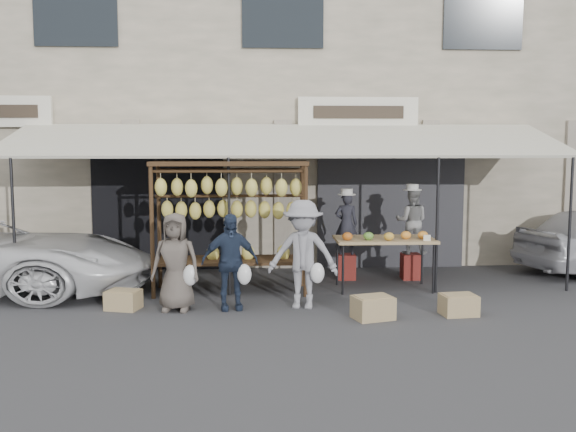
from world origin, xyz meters
name	(u,v)px	position (x,y,z in m)	size (l,w,h in m)	color
ground_plane	(293,312)	(0.00, 0.00, 0.00)	(90.00, 90.00, 0.00)	#2D2D30
shophouse	(277,98)	(0.00, 6.50, 3.65)	(24.00, 6.15, 7.30)	beige
awning	(286,141)	(0.01, 2.28, 2.57)	(10.00, 2.35, 2.92)	beige
banana_rack	(230,201)	(-0.99, 1.31, 1.57)	(2.60, 0.90, 2.24)	#3C2816
produce_table	(385,240)	(1.67, 1.41, 0.87)	(1.70, 0.90, 1.04)	tan
vendor_left	(346,224)	(1.13, 2.32, 1.05)	(0.42, 0.28, 1.15)	#262630
vendor_right	(412,221)	(2.34, 2.26, 1.09)	(0.60, 0.47, 1.23)	gray
customer_left	(176,262)	(-1.78, 0.19, 0.75)	(0.73, 0.47, 1.49)	#514942
customer_mid	(230,262)	(-0.96, 0.22, 0.74)	(0.86, 0.36, 1.48)	#212D43
customer_right	(303,254)	(0.16, 0.26, 0.84)	(1.08, 0.62, 1.67)	gray
stool_left	(346,267)	(1.13, 2.32, 0.24)	(0.33, 0.33, 0.47)	maroon
stool_right	(411,266)	(2.34, 2.26, 0.24)	(0.34, 0.34, 0.48)	maroon
crate_near_a	(373,308)	(1.12, -0.44, 0.16)	(0.55, 0.41, 0.33)	tan
crate_near_b	(459,305)	(2.43, -0.30, 0.15)	(0.51, 0.38, 0.30)	tan
crate_far	(123,300)	(-2.59, 0.30, 0.15)	(0.49, 0.37, 0.29)	tan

